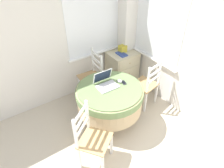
% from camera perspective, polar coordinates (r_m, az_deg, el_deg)
% --- Properties ---
extents(corner_room_shell, '(4.20, 4.69, 2.55)m').
position_cam_1_polar(corner_room_shell, '(3.07, 4.62, 9.81)').
color(corner_room_shell, silver).
rests_on(corner_room_shell, ground_plane).
extents(round_dining_table, '(1.09, 1.09, 0.73)m').
position_cam_1_polar(round_dining_table, '(3.26, -0.67, -3.79)').
color(round_dining_table, '#4C3D2D').
rests_on(round_dining_table, ground_plane).
extents(laptop, '(0.34, 0.31, 0.24)m').
position_cam_1_polar(laptop, '(3.18, -1.80, 0.34)').
color(laptop, silver).
rests_on(laptop, round_dining_table).
extents(computer_mouse, '(0.06, 0.09, 0.05)m').
position_cam_1_polar(computer_mouse, '(3.26, 2.20, 0.84)').
color(computer_mouse, silver).
rests_on(computer_mouse, round_dining_table).
extents(cell_phone, '(0.08, 0.13, 0.01)m').
position_cam_1_polar(cell_phone, '(3.26, 3.39, 0.41)').
color(cell_phone, '#2D2D33').
rests_on(cell_phone, round_dining_table).
extents(dining_chair_near_back_window, '(0.41, 0.42, 0.97)m').
position_cam_1_polar(dining_chair_near_back_window, '(3.91, -5.74, 2.20)').
color(dining_chair_near_back_window, tan).
rests_on(dining_chair_near_back_window, ground_plane).
extents(dining_chair_near_right_window, '(0.48, 0.47, 0.97)m').
position_cam_1_polar(dining_chair_near_right_window, '(3.72, 9.86, -0.20)').
color(dining_chair_near_right_window, tan).
rests_on(dining_chair_near_right_window, ground_plane).
extents(dining_chair_camera_near, '(0.56, 0.56, 0.97)m').
position_cam_1_polar(dining_chair_camera_near, '(2.80, -5.79, -15.39)').
color(dining_chair_camera_near, tan).
rests_on(dining_chair_camera_near, ground_plane).
extents(corner_cabinet, '(0.60, 0.50, 0.74)m').
position_cam_1_polar(corner_cabinet, '(4.32, 2.96, 4.66)').
color(corner_cabinet, beige).
rests_on(corner_cabinet, ground_plane).
extents(storage_box, '(0.14, 0.12, 0.14)m').
position_cam_1_polar(storage_box, '(4.13, 3.04, 10.03)').
color(storage_box, gold).
rests_on(storage_box, corner_cabinet).
extents(book_on_cabinet, '(0.14, 0.24, 0.02)m').
position_cam_1_polar(book_on_cabinet, '(4.05, 2.75, 8.54)').
color(book_on_cabinet, '#33478C').
rests_on(book_on_cabinet, corner_cabinet).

